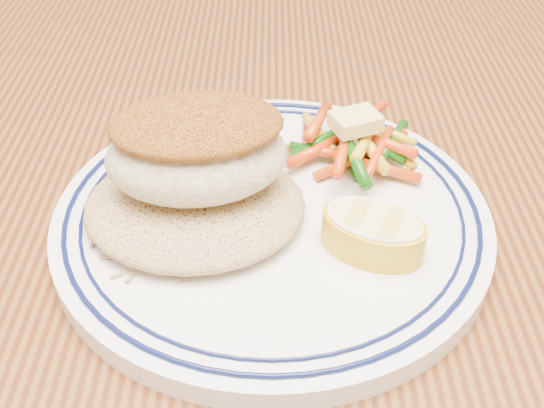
{
  "coord_description": "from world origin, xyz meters",
  "views": [
    {
      "loc": [
        -0.03,
        -0.28,
        1.03
      ],
      "look_at": [
        -0.03,
        0.04,
        0.77
      ],
      "focal_mm": 45.0,
      "sensor_mm": 36.0,
      "label": 1
    }
  ],
  "objects": [
    {
      "name": "lemon_wedge",
      "position": [
        0.03,
        0.01,
        0.78
      ],
      "size": [
        0.07,
        0.07,
        0.02
      ],
      "color": "yellow",
      "rests_on": "plate"
    },
    {
      "name": "vegetable_pile",
      "position": [
        0.02,
        0.09,
        0.78
      ],
      "size": [
        0.1,
        0.1,
        0.03
      ],
      "color": "#0F4F09",
      "rests_on": "plate"
    },
    {
      "name": "plate",
      "position": [
        -0.03,
        0.04,
        0.76
      ],
      "size": [
        0.27,
        0.27,
        0.02
      ],
      "color": "white",
      "rests_on": "dining_table"
    },
    {
      "name": "dining_table",
      "position": [
        0.0,
        0.0,
        0.65
      ],
      "size": [
        1.5,
        0.9,
        0.75
      ],
      "color": "#4B240F",
      "rests_on": "ground"
    },
    {
      "name": "fish_fillet",
      "position": [
        -0.07,
        0.04,
        0.81
      ],
      "size": [
        0.11,
        0.09,
        0.05
      ],
      "color": "beige",
      "rests_on": "rice_pilaf"
    },
    {
      "name": "butter_pat",
      "position": [
        0.02,
        0.09,
        0.8
      ],
      "size": [
        0.04,
        0.03,
        0.01
      ],
      "primitive_type": "cube",
      "rotation": [
        0.0,
        0.0,
        0.4
      ],
      "color": "#E5D870",
      "rests_on": "vegetable_pile"
    },
    {
      "name": "rice_pilaf",
      "position": [
        -0.08,
        0.03,
        0.78
      ],
      "size": [
        0.13,
        0.12,
        0.03
      ],
      "primitive_type": "ellipsoid",
      "color": "#A88654",
      "rests_on": "plate"
    }
  ]
}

